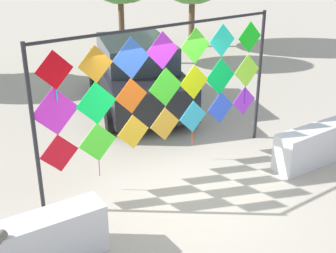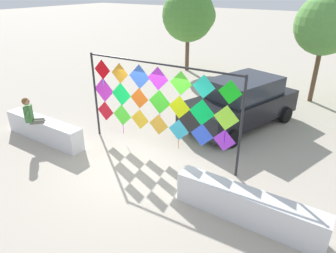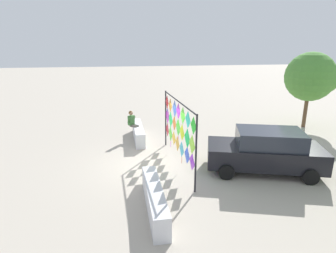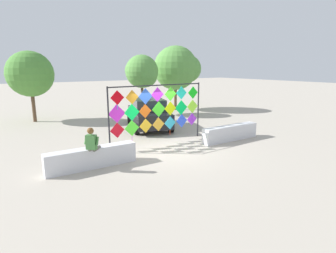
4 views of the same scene
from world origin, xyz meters
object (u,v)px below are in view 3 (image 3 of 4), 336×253
at_px(parked_car, 265,151).
at_px(seated_vendor, 133,123).
at_px(kite_display_rack, 178,125).
at_px(tree_broadleaf, 313,78).

bearing_deg(parked_car, seated_vendor, -134.56).
bearing_deg(seated_vendor, kite_display_rack, 25.05).
height_order(seated_vendor, tree_broadleaf, tree_broadleaf).
relative_size(kite_display_rack, seated_vendor, 3.18).
bearing_deg(tree_broadleaf, parked_car, -46.80).
relative_size(parked_car, tree_broadleaf, 1.05).
distance_m(kite_display_rack, seated_vendor, 4.17).
bearing_deg(parked_car, tree_broadleaf, 133.20).
xyz_separation_m(kite_display_rack, parked_car, (1.35, 3.40, -0.87)).
bearing_deg(tree_broadleaf, kite_display_rack, -65.43).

